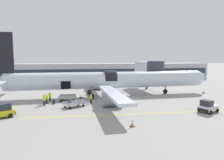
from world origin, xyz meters
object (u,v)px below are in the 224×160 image
object	(u,v)px
airplane	(107,81)
baggage_cart_loading	(68,98)
baggage_cart_queued	(75,104)
suitcase_on_tarmac_spare	(81,100)
ground_crew_loader_b	(44,100)
baggage_tug_lead	(1,112)
ground_crew_driver	(50,97)
suitcase_on_tarmac_upright	(54,102)
ground_crew_supervisor	(91,98)
baggage_tug_mid	(208,107)
ground_crew_loader_a	(46,98)

from	to	relation	value
airplane	baggage_cart_loading	bearing A→B (deg)	-156.19
baggage_cart_queued	suitcase_on_tarmac_spare	world-z (taller)	baggage_cart_queued
baggage_cart_queued	suitcase_on_tarmac_spare	distance (m)	3.70
baggage_cart_queued	ground_crew_loader_b	distance (m)	4.99
baggage_tug_lead	ground_crew_driver	distance (m)	9.95
baggage_tug_lead	baggage_cart_loading	bearing A→B (deg)	46.36
baggage_cart_queued	ground_crew_driver	xyz separation A→B (m)	(-4.05, 4.86, 0.39)
airplane	suitcase_on_tarmac_upright	world-z (taller)	airplane
ground_crew_loader_b	suitcase_on_tarmac_upright	bearing A→B (deg)	28.56
ground_crew_supervisor	ground_crew_loader_b	bearing A→B (deg)	179.20
baggage_cart_loading	ground_crew_loader_b	distance (m)	4.54
baggage_cart_loading	suitcase_on_tarmac_spare	xyz separation A→B (m)	(2.08, -1.07, -0.15)
airplane	baggage_tug_lead	bearing A→B (deg)	-142.90
baggage_tug_lead	baggage_cart_queued	bearing A→B (deg)	22.69
ground_crew_loader_b	ground_crew_supervisor	world-z (taller)	ground_crew_loader_b
baggage_tug_mid	suitcase_on_tarmac_spare	size ratio (longest dim) A/B	3.51
ground_crew_loader_a	suitcase_on_tarmac_upright	xyz separation A→B (m)	(1.15, -0.51, -0.54)
airplane	baggage_cart_loading	distance (m)	8.47
baggage_tug_lead	suitcase_on_tarmac_upright	distance (m)	8.59
baggage_tug_lead	baggage_cart_loading	xyz separation A→B (m)	(7.99, 8.38, -0.21)
suitcase_on_tarmac_spare	baggage_cart_queued	bearing A→B (deg)	-106.82
airplane	ground_crew_loader_a	bearing A→B (deg)	-156.21
ground_crew_loader_a	suitcase_on_tarmac_upright	distance (m)	1.37
ground_crew_loader_a	ground_crew_driver	bearing A→B (deg)	78.48
baggage_cart_loading	airplane	bearing A→B (deg)	23.81
ground_crew_supervisor	suitcase_on_tarmac_spare	xyz separation A→B (m)	(-1.56, 1.77, -0.48)
baggage_cart_queued	airplane	bearing A→B (deg)	50.93
baggage_cart_loading	baggage_tug_mid	bearing A→B (deg)	-31.18
baggage_tug_mid	ground_crew_supervisor	bearing A→B (deg)	150.64
airplane	ground_crew_supervisor	xyz separation A→B (m)	(-3.77, -6.11, -2.14)
baggage_tug_mid	ground_crew_loader_a	distance (m)	24.13
baggage_tug_lead	ground_crew_loader_b	distance (m)	7.15
baggage_tug_lead	ground_crew_driver	xyz separation A→B (m)	(4.95, 8.63, 0.12)
ground_crew_loader_a	airplane	bearing A→B (deg)	23.79
ground_crew_loader_b	airplane	bearing A→B (deg)	28.65
ground_crew_loader_b	ground_crew_supervisor	bearing A→B (deg)	-0.80
airplane	ground_crew_supervisor	bearing A→B (deg)	-121.66
baggage_tug_lead	ground_crew_supervisor	world-z (taller)	baggage_tug_lead
baggage_tug_lead	suitcase_on_tarmac_spare	xyz separation A→B (m)	(10.07, 7.30, -0.36)
baggage_cart_loading	ground_crew_supervisor	xyz separation A→B (m)	(3.64, -2.84, 0.33)
baggage_cart_queued	ground_crew_driver	size ratio (longest dim) A/B	2.46
baggage_tug_mid	baggage_tug_lead	bearing A→B (deg)	173.75
baggage_tug_mid	ground_crew_loader_a	world-z (taller)	baggage_tug_mid
airplane	baggage_tug_mid	bearing A→B (deg)	-52.32
ground_crew_driver	suitcase_on_tarmac_spare	world-z (taller)	ground_crew_driver
airplane	baggage_tug_lead	distance (m)	19.44
suitcase_on_tarmac_upright	ground_crew_loader_b	bearing A→B (deg)	-151.44
baggage_cart_loading	baggage_tug_lead	bearing A→B (deg)	-133.64
suitcase_on_tarmac_spare	baggage_cart_loading	bearing A→B (deg)	152.73
airplane	suitcase_on_tarmac_spare	xyz separation A→B (m)	(-5.33, -4.34, -2.62)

